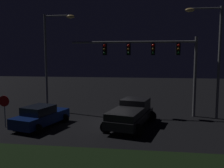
% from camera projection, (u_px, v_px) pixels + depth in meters
% --- Properties ---
extents(ground_plane, '(80.00, 80.00, 0.00)m').
position_uv_depth(ground_plane, '(112.00, 122.00, 18.27)').
color(ground_plane, black).
extents(pickup_truck, '(3.74, 5.72, 1.80)m').
position_uv_depth(pickup_truck, '(131.00, 112.00, 17.16)').
color(pickup_truck, black).
rests_on(pickup_truck, ground_plane).
extents(car_sedan, '(3.22, 4.72, 1.51)m').
position_uv_depth(car_sedan, '(41.00, 116.00, 17.06)').
color(car_sedan, navy).
rests_on(car_sedan, ground_plane).
extents(traffic_signal_gantry, '(10.32, 0.56, 6.50)m').
position_uv_depth(traffic_signal_gantry, '(153.00, 55.00, 19.98)').
color(traffic_signal_gantry, slate).
rests_on(traffic_signal_gantry, ground_plane).
extents(street_lamp_left, '(2.81, 0.44, 8.60)m').
position_uv_depth(street_lamp_left, '(52.00, 51.00, 21.63)').
color(street_lamp_left, slate).
rests_on(street_lamp_left, ground_plane).
extents(street_lamp_right, '(2.78, 0.44, 8.72)m').
position_uv_depth(street_lamp_right, '(212.00, 49.00, 18.85)').
color(street_lamp_right, slate).
rests_on(street_lamp_right, ground_plane).
extents(stop_sign, '(0.76, 0.08, 2.23)m').
position_uv_depth(stop_sign, '(4.00, 105.00, 16.82)').
color(stop_sign, slate).
rests_on(stop_sign, ground_plane).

